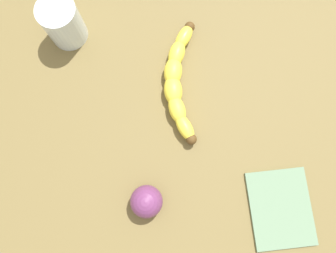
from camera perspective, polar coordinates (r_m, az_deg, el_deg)
The scene contains 5 objects.
wooden_tabletop at distance 61.29cm, azimuth -0.01°, elevation 4.06°, with size 120.00×120.00×3.00cm, color brown.
banana at distance 59.34cm, azimuth 1.77°, elevation 8.26°, with size 23.59×9.08×3.40cm.
smoothie_glass at distance 64.25cm, azimuth -18.52°, elevation 17.40°, with size 7.16×7.16×8.83cm.
plum_fruit at distance 55.02cm, azimuth -3.95°, elevation -13.44°, with size 5.62×5.62×5.62cm, color #6B3360.
folded_napkin at distance 60.84cm, azimuth 19.77°, elevation -13.82°, with size 13.55×10.76×0.60cm, color slate.
Camera 1 is at (15.69, -3.38, 60.66)cm, focal length 33.55 mm.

